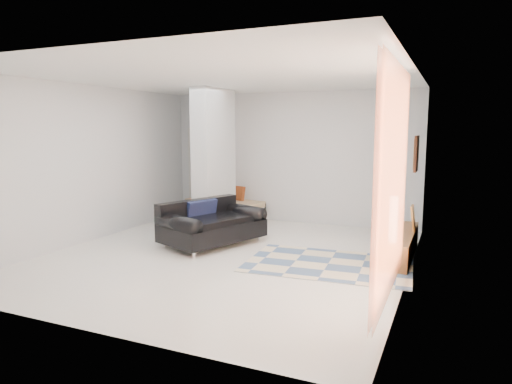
% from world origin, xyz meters
% --- Properties ---
extents(floor, '(6.00, 6.00, 0.00)m').
position_xyz_m(floor, '(0.00, 0.00, 0.00)').
color(floor, white).
rests_on(floor, ground).
extents(ceiling, '(6.00, 6.00, 0.00)m').
position_xyz_m(ceiling, '(0.00, 0.00, 2.80)').
color(ceiling, white).
rests_on(ceiling, wall_back).
extents(wall_back, '(6.00, 0.00, 6.00)m').
position_xyz_m(wall_back, '(0.00, 3.00, 1.40)').
color(wall_back, silver).
rests_on(wall_back, ground).
extents(wall_front, '(6.00, 0.00, 6.00)m').
position_xyz_m(wall_front, '(0.00, -3.00, 1.40)').
color(wall_front, silver).
rests_on(wall_front, ground).
extents(wall_left, '(0.00, 6.00, 6.00)m').
position_xyz_m(wall_left, '(-2.75, 0.00, 1.40)').
color(wall_left, silver).
rests_on(wall_left, ground).
extents(wall_right, '(0.00, 6.00, 6.00)m').
position_xyz_m(wall_right, '(2.75, 0.00, 1.40)').
color(wall_right, silver).
rests_on(wall_right, ground).
extents(partition_column, '(0.35, 1.20, 2.80)m').
position_xyz_m(partition_column, '(-1.10, 1.60, 1.40)').
color(partition_column, '#B7BCBF').
rests_on(partition_column, floor).
extents(hallway_door, '(0.85, 0.06, 2.04)m').
position_xyz_m(hallway_door, '(-2.10, 2.96, 1.02)').
color(hallway_door, silver).
rests_on(hallway_door, floor).
extents(curtain, '(0.00, 2.55, 2.55)m').
position_xyz_m(curtain, '(2.67, -1.15, 1.45)').
color(curtain, '#F67540').
rests_on(curtain, wall_right).
extents(wall_art, '(0.04, 0.45, 0.55)m').
position_xyz_m(wall_art, '(2.72, 1.06, 1.65)').
color(wall_art, '#34190E').
rests_on(wall_art, wall_right).
extents(media_console, '(0.45, 1.90, 0.80)m').
position_xyz_m(media_console, '(2.52, 1.07, 0.20)').
color(media_console, brown).
rests_on(media_console, floor).
extents(loveseat, '(1.58, 1.99, 0.76)m').
position_xyz_m(loveseat, '(-0.64, 0.59, 0.35)').
color(loveseat, silver).
rests_on(loveseat, floor).
extents(daybed, '(1.86, 1.07, 0.77)m').
position_xyz_m(daybed, '(-1.42, 2.63, 0.42)').
color(daybed, black).
rests_on(daybed, floor).
extents(area_rug, '(2.53, 1.79, 0.01)m').
position_xyz_m(area_rug, '(1.60, 0.20, 0.01)').
color(area_rug, beige).
rests_on(area_rug, floor).
extents(cylinder_lamp, '(0.12, 0.12, 0.66)m').
position_xyz_m(cylinder_lamp, '(2.50, 0.37, 0.73)').
color(cylinder_lamp, white).
rests_on(cylinder_lamp, media_console).
extents(bronze_figurine, '(0.11, 0.11, 0.22)m').
position_xyz_m(bronze_figurine, '(2.47, 1.82, 0.51)').
color(bronze_figurine, black).
rests_on(bronze_figurine, media_console).
extents(vase, '(0.21, 0.21, 0.19)m').
position_xyz_m(vase, '(2.47, 0.76, 0.49)').
color(vase, silver).
rests_on(vase, media_console).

